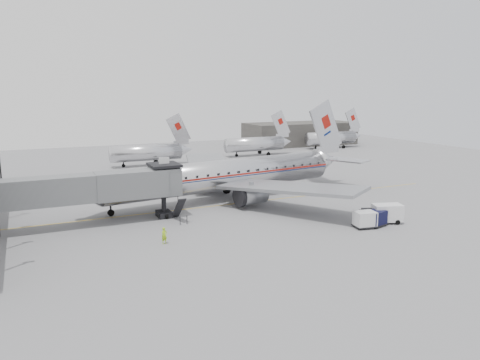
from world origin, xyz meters
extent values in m
plane|color=slate|center=(0.00, 0.00, 0.00)|extent=(160.00, 160.00, 0.00)
cube|color=#3A3734|center=(45.00, 60.00, 3.00)|extent=(30.00, 12.00, 6.00)
cube|color=gold|center=(3.00, 6.00, 0.01)|extent=(60.00, 0.15, 0.01)
cube|color=#575A5C|center=(-22.00, 3.60, 4.30)|extent=(12.00, 2.80, 3.00)
cube|color=#575A5C|center=(-13.00, 3.60, 4.30)|extent=(8.00, 3.00, 3.10)
cube|color=#575A5C|center=(-9.00, 4.00, 4.30)|extent=(3.20, 3.60, 3.20)
cube|color=black|center=(-9.00, 4.00, 6.20)|extent=(3.40, 3.80, 0.30)
cube|color=white|center=(-9.00, 4.00, 6.70)|extent=(1.20, 0.15, 0.80)
cylinder|color=black|center=(-9.30, 3.60, 1.40)|extent=(0.56, 0.56, 2.80)
cube|color=black|center=(-9.30, 3.60, 0.35)|extent=(1.60, 2.20, 0.70)
cylinder|color=black|center=(-9.30, 2.60, 0.30)|extent=(0.30, 0.60, 0.60)
cylinder|color=black|center=(-9.30, 4.60, 0.30)|extent=(0.30, 0.60, 0.60)
cube|color=black|center=(-8.20, 1.30, 1.50)|extent=(0.90, 3.20, 2.90)
cylinder|color=silver|center=(-2.00, 42.00, 2.60)|extent=(14.00, 3.20, 3.20)
cube|color=silver|center=(4.80, 42.00, 7.00)|extent=(5.17, 0.26, 6.52)
cylinder|color=black|center=(-6.50, 42.00, 0.50)|extent=(0.24, 0.24, 1.00)
cylinder|color=silver|center=(24.00, 46.00, 2.60)|extent=(14.00, 3.20, 3.20)
cube|color=silver|center=(30.80, 46.00, 7.00)|extent=(5.17, 0.26, 6.52)
cylinder|color=black|center=(19.50, 46.00, 0.50)|extent=(0.24, 0.24, 1.00)
cylinder|color=silver|center=(48.00, 50.00, 2.60)|extent=(14.00, 3.20, 3.20)
cube|color=silver|center=(54.80, 50.00, 7.00)|extent=(5.17, 0.26, 6.52)
cylinder|color=black|center=(43.50, 50.00, 0.50)|extent=(0.24, 0.24, 1.00)
cylinder|color=silver|center=(0.71, 9.00, 3.40)|extent=(34.21, 9.04, 4.19)
cone|color=silver|center=(-17.77, 6.31, 3.40)|extent=(3.96, 4.63, 4.19)
cone|color=silver|center=(19.53, 11.74, 3.85)|extent=(5.06, 4.59, 3.98)
cube|color=#9E130B|center=(0.71, 9.00, 3.68)|extent=(34.22, 9.09, 0.20)
cube|color=#091C56|center=(0.71, 9.00, 3.42)|extent=(34.22, 9.09, 0.11)
cube|color=silver|center=(19.20, 11.69, 9.06)|extent=(6.92, 1.34, 8.70)
cube|color=gray|center=(2.60, 19.57, 3.06)|extent=(10.90, 19.12, 1.34)
cube|color=gray|center=(5.54, -0.59, 3.06)|extent=(14.94, 18.64, 1.34)
cylinder|color=gray|center=(0.42, 14.91, 1.64)|extent=(4.15, 2.91, 2.38)
cylinder|color=gray|center=(2.12, 3.26, 1.64)|extent=(4.15, 2.91, 2.38)
cylinder|color=black|center=(-14.97, 6.71, 0.74)|extent=(0.23, 0.23, 1.47)
cylinder|color=black|center=(2.53, 12.24, 0.79)|extent=(0.29, 0.29, 1.58)
cylinder|color=black|center=(2.53, 12.24, 0.51)|extent=(1.18, 0.56, 1.13)
cylinder|color=black|center=(3.38, 6.41, 0.79)|extent=(0.29, 0.29, 1.58)
cylinder|color=black|center=(3.38, 6.41, 0.51)|extent=(1.18, 0.56, 1.13)
cube|color=silver|center=(12.93, -9.55, 1.21)|extent=(3.64, 2.73, 1.89)
cube|color=silver|center=(10.79, -8.84, 0.85)|extent=(1.90, 2.08, 1.26)
cube|color=black|center=(10.79, -8.84, 1.39)|extent=(1.51, 1.79, 0.54)
cylinder|color=black|center=(10.79, -9.69, 0.29)|extent=(0.62, 0.39, 0.58)
cylinder|color=black|center=(11.30, -8.16, 0.29)|extent=(0.62, 0.39, 0.58)
cylinder|color=black|center=(13.52, -10.60, 0.29)|extent=(0.62, 0.39, 0.58)
cylinder|color=black|center=(14.03, -9.06, 0.29)|extent=(0.62, 0.39, 0.58)
cube|color=black|center=(10.92, -10.00, 1.01)|extent=(2.44, 2.05, 1.49)
cube|color=black|center=(10.92, -10.00, 0.21)|extent=(2.57, 2.18, 0.13)
cylinder|color=black|center=(10.25, -10.82, 0.16)|extent=(0.34, 0.20, 0.32)
cylinder|color=black|center=(11.90, -10.42, 0.16)|extent=(0.34, 0.20, 0.32)
cylinder|color=black|center=(9.95, -9.58, 0.16)|extent=(0.34, 0.20, 0.32)
cylinder|color=black|center=(11.60, -9.18, 0.16)|extent=(0.34, 0.20, 0.32)
cube|color=silver|center=(9.39, -10.00, 1.05)|extent=(2.47, 2.02, 1.55)
cube|color=black|center=(9.39, -10.00, 0.22)|extent=(2.60, 2.15, 0.13)
cylinder|color=black|center=(8.40, -10.50, 0.17)|extent=(0.35, 0.19, 0.33)
cylinder|color=black|center=(10.15, -10.81, 0.17)|extent=(0.35, 0.19, 0.33)
cylinder|color=black|center=(8.64, -9.19, 0.17)|extent=(0.35, 0.19, 0.33)
cylinder|color=black|center=(10.38, -9.50, 0.17)|extent=(0.35, 0.19, 0.33)
imported|color=#9ACF18|center=(-12.00, -6.00, 0.84)|extent=(0.69, 0.54, 1.67)
camera|label=1|loc=(-23.78, -48.93, 14.94)|focal=35.00mm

